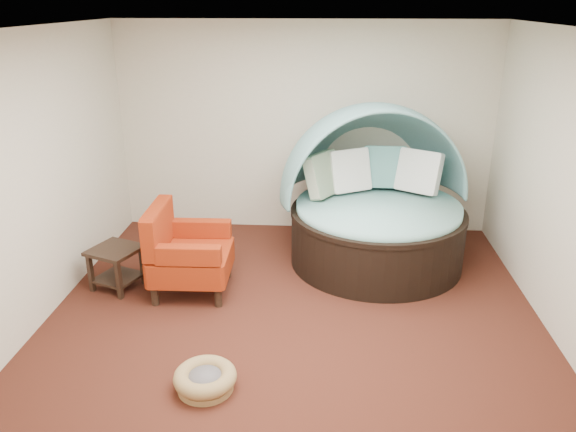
# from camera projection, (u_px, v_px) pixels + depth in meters

# --- Properties ---
(floor) EXTENTS (5.00, 5.00, 0.00)m
(floor) POSITION_uv_depth(u_px,v_px,m) (293.00, 319.00, 5.69)
(floor) COLOR #4D1F16
(floor) RESTS_ON ground
(wall_back) EXTENTS (5.00, 0.00, 5.00)m
(wall_back) POSITION_uv_depth(u_px,v_px,m) (305.00, 129.00, 7.51)
(wall_back) COLOR beige
(wall_back) RESTS_ON floor
(wall_front) EXTENTS (5.00, 0.00, 5.00)m
(wall_front) POSITION_uv_depth(u_px,v_px,m) (265.00, 342.00, 2.86)
(wall_front) COLOR beige
(wall_front) RESTS_ON floor
(wall_left) EXTENTS (0.00, 5.00, 5.00)m
(wall_left) POSITION_uv_depth(u_px,v_px,m) (32.00, 182.00, 5.34)
(wall_left) COLOR beige
(wall_left) RESTS_ON floor
(wall_right) EXTENTS (0.00, 5.00, 5.00)m
(wall_right) POSITION_uv_depth(u_px,v_px,m) (572.00, 194.00, 5.02)
(wall_right) COLOR beige
(wall_right) RESTS_ON floor
(ceiling) EXTENTS (5.00, 5.00, 0.00)m
(ceiling) POSITION_uv_depth(u_px,v_px,m) (294.00, 29.00, 4.67)
(ceiling) COLOR white
(ceiling) RESTS_ON wall_back
(canopy_daybed) EXTENTS (2.57, 2.51, 1.91)m
(canopy_daybed) POSITION_uv_depth(u_px,v_px,m) (376.00, 190.00, 6.72)
(canopy_daybed) COLOR black
(canopy_daybed) RESTS_ON floor
(pet_basket) EXTENTS (0.53, 0.53, 0.18)m
(pet_basket) POSITION_uv_depth(u_px,v_px,m) (205.00, 379.00, 4.64)
(pet_basket) COLOR olive
(pet_basket) RESTS_ON floor
(red_armchair) EXTENTS (0.86, 0.87, 0.99)m
(red_armchair) POSITION_uv_depth(u_px,v_px,m) (185.00, 253.00, 6.10)
(red_armchair) COLOR black
(red_armchair) RESTS_ON floor
(side_table) EXTENTS (0.64, 0.64, 0.48)m
(side_table) POSITION_uv_depth(u_px,v_px,m) (116.00, 262.00, 6.21)
(side_table) COLOR black
(side_table) RESTS_ON floor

